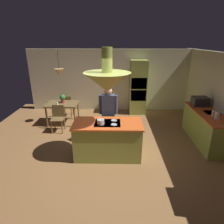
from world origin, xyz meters
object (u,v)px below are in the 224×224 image
Objects in this scene: potted_plant_on_table at (63,98)px; microwave_on_counter at (200,101)px; oven_tower at (138,87)px; dining_table at (62,106)px; canister_flour at (217,116)px; person_at_island at (108,112)px; kitchen_island at (108,139)px; canister_sugar at (214,113)px; chair_by_back_wall at (67,105)px; cooking_pot_on_cooktop at (101,122)px; cup_on_table at (57,104)px; chair_facing_island at (58,116)px.

microwave_on_counter is (4.53, -0.76, 0.15)m from potted_plant_on_table.
dining_table is (-2.80, -1.14, -0.42)m from oven_tower.
canister_flour is at bearing -59.46° from oven_tower.
person_at_island is 2.87m from canister_flour.
canister_flour is 1.11m from microwave_on_counter.
oven_tower reaches higher than kitchen_island.
canister_sugar is (2.85, -0.22, 0.06)m from person_at_island.
cooking_pot_on_cooktop reaches higher than chair_by_back_wall.
canister_flour is 1.09× the size of cooking_pot_on_cooktop.
kitchen_island is 2.93m from canister_sugar.
person_at_island is 18.69× the size of cup_on_table.
oven_tower is 3.36m from chair_facing_island.
oven_tower is 2.53m from microwave_on_counter.
cup_on_table is at bearing 105.72° from chair_facing_island.
chair_facing_island is (-1.70, 1.48, 0.03)m from kitchen_island.
potted_plant_on_table is at bearing 89.32° from chair_facing_island.
person_at_island reaches higher than canister_flour.
kitchen_island is at bearing -108.74° from oven_tower.
cooking_pot_on_cooktop is at bearing -168.61° from canister_sugar.
chair_by_back_wall is (-2.80, -0.52, -0.57)m from oven_tower.
canister_sugar reaches higher than potted_plant_on_table.
cooking_pot_on_cooktop reaches higher than chair_facing_island.
oven_tower is 1.96× the size of dining_table.
oven_tower is 11.97× the size of cooking_pot_on_cooktop.
oven_tower is 3.27m from canister_sugar.
chair_facing_island is at bearing -74.28° from cup_on_table.
kitchen_island is 2.91m from canister_flour.
kitchen_island reaches higher than chair_by_back_wall.
potted_plant_on_table is at bearing 90.85° from chair_by_back_wall.
kitchen_island reaches higher than dining_table.
kitchen_island reaches higher than cup_on_table.
oven_tower is 2.48× the size of chair_by_back_wall.
person_at_island reaches higher than chair_facing_island.
microwave_on_counter reaches higher than kitchen_island.
canister_sugar is 0.39× the size of microwave_on_counter.
person_at_island is 9.28× the size of canister_sugar.
canister_flour is at bearing -21.69° from dining_table.
dining_table is 2.22m from person_at_island.
canister_flour is at bearing -19.00° from cup_on_table.
potted_plant_on_table reaches higher than chair_by_back_wall.
microwave_on_counter is (4.54, -0.07, 0.57)m from chair_facing_island.
chair_by_back_wall is at bearing 153.65° from canister_sugar.
person_at_island is at bearing -33.54° from cup_on_table.
cooking_pot_on_cooktop is at bearing -50.73° from cup_on_table.
chair_by_back_wall is at bearing 90.85° from potted_plant_on_table.
dining_table is at bearing 160.30° from canister_sugar.
person_at_island is 2.93m from microwave_on_counter.
person_at_island reaches higher than cooking_pot_on_cooktop.
kitchen_island is 1.58× the size of dining_table.
cup_on_table is (-1.82, 1.90, 0.33)m from kitchen_island.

